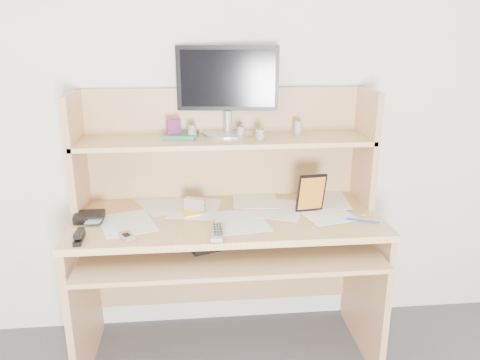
{
  "coord_description": "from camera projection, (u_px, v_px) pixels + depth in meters",
  "views": [
    {
      "loc": [
        -0.14,
        -0.52,
        1.55
      ],
      "look_at": [
        0.05,
        1.43,
        0.93
      ],
      "focal_mm": 35.0,
      "sensor_mm": 36.0,
      "label": 1
    }
  ],
  "objects": [
    {
      "name": "back_wall",
      "position": [
        222.0,
        97.0,
        2.31
      ],
      "size": [
        3.6,
        0.04,
        2.5
      ],
      "primitive_type": "cube",
      "color": "white",
      "rests_on": "floor"
    },
    {
      "name": "desk",
      "position": [
        227.0,
        220.0,
        2.25
      ],
      "size": [
        1.4,
        0.7,
        1.3
      ],
      "color": "tan",
      "rests_on": "floor"
    },
    {
      "name": "paper_clutter",
      "position": [
        228.0,
        215.0,
        2.15
      ],
      "size": [
        1.32,
        0.54,
        0.01
      ],
      "primitive_type": "cube",
      "color": "white",
      "rests_on": "desk"
    },
    {
      "name": "keyboard",
      "position": [
        232.0,
        238.0,
        2.12
      ],
      "size": [
        0.44,
        0.29,
        0.03
      ],
      "rotation": [
        0.0,
        0.0,
        0.37
      ],
      "color": "black",
      "rests_on": "desk"
    },
    {
      "name": "tv_remote",
      "position": [
        218.0,
        232.0,
        1.94
      ],
      "size": [
        0.07,
        0.18,
        0.02
      ],
      "primitive_type": "cube",
      "rotation": [
        0.0,
        0.0,
        -0.11
      ],
      "color": "#9A9A95",
      "rests_on": "paper_clutter"
    },
    {
      "name": "flip_phone",
      "position": [
        127.0,
        235.0,
        1.9
      ],
      "size": [
        0.08,
        0.09,
        0.02
      ],
      "primitive_type": "cube",
      "rotation": [
        0.0,
        0.0,
        0.52
      ],
      "color": "#A4A4A6",
      "rests_on": "paper_clutter"
    },
    {
      "name": "stapler",
      "position": [
        79.0,
        235.0,
        1.88
      ],
      "size": [
        0.04,
        0.12,
        0.04
      ],
      "primitive_type": "cube",
      "rotation": [
        0.0,
        0.0,
        0.06
      ],
      "color": "black",
      "rests_on": "paper_clutter"
    },
    {
      "name": "wallet",
      "position": [
        89.0,
        216.0,
        2.08
      ],
      "size": [
        0.13,
        0.1,
        0.03
      ],
      "primitive_type": "cube",
      "rotation": [
        0.0,
        0.0,
        0.02
      ],
      "color": "black",
      "rests_on": "paper_clutter"
    },
    {
      "name": "sticky_note_pad",
      "position": [
        190.0,
        213.0,
        2.16
      ],
      "size": [
        0.11,
        0.11,
        0.01
      ],
      "primitive_type": "cube",
      "rotation": [
        0.0,
        0.0,
        0.34
      ],
      "color": "yellow",
      "rests_on": "desk"
    },
    {
      "name": "digital_camera",
      "position": [
        195.0,
        204.0,
        2.19
      ],
      "size": [
        0.1,
        0.07,
        0.06
      ],
      "primitive_type": "cube",
      "rotation": [
        0.0,
        0.0,
        -0.33
      ],
      "color": "#B4B4B7",
      "rests_on": "paper_clutter"
    },
    {
      "name": "game_case",
      "position": [
        311.0,
        193.0,
        2.15
      ],
      "size": [
        0.13,
        0.03,
        0.19
      ],
      "primitive_type": "cube",
      "rotation": [
        0.0,
        0.0,
        0.15
      ],
      "color": "black",
      "rests_on": "paper_clutter"
    },
    {
      "name": "blue_pen",
      "position": [
        363.0,
        221.0,
        2.07
      ],
      "size": [
        0.13,
        0.07,
        0.01
      ],
      "primitive_type": "cylinder",
      "rotation": [
        1.57,
        0.0,
        1.11
      ],
      "color": "#182EBA",
      "rests_on": "paper_clutter"
    },
    {
      "name": "card_box",
      "position": [
        174.0,
        129.0,
        2.18
      ],
      "size": [
        0.07,
        0.04,
        0.09
      ],
      "primitive_type": "cube",
      "rotation": [
        0.0,
        0.0,
        0.42
      ],
      "color": "#AA1629",
      "rests_on": "desk"
    },
    {
      "name": "shelf_book",
      "position": [
        182.0,
        134.0,
        2.23
      ],
      "size": [
        0.18,
        0.22,
        0.02
      ],
      "primitive_type": "cube",
      "rotation": [
        0.0,
        0.0,
        -0.14
      ],
      "color": "#2E7344",
      "rests_on": "desk"
    },
    {
      "name": "chip_stack_a",
      "position": [
        241.0,
        132.0,
        2.19
      ],
      "size": [
        0.05,
        0.05,
        0.05
      ],
      "primitive_type": "cylinder",
      "rotation": [
        0.0,
        0.0,
        0.17
      ],
      "color": "black",
      "rests_on": "desk"
    },
    {
      "name": "chip_stack_b",
      "position": [
        192.0,
        132.0,
        2.18
      ],
      "size": [
        0.05,
        0.05,
        0.06
      ],
      "primitive_type": "cylinder",
      "rotation": [
        0.0,
        0.0,
        -0.17
      ],
      "color": "silver",
      "rests_on": "desk"
    },
    {
      "name": "chip_stack_c",
      "position": [
        260.0,
        134.0,
        2.16
      ],
      "size": [
        0.05,
        0.05,
        0.05
      ],
      "primitive_type": "cylinder",
      "rotation": [
        0.0,
        0.0,
        -0.28
      ],
      "color": "black",
      "rests_on": "desk"
    },
    {
      "name": "chip_stack_d",
      "position": [
        298.0,
        128.0,
        2.25
      ],
      "size": [
        0.04,
        0.04,
        0.07
      ],
      "primitive_type": "cylinder",
      "rotation": [
        0.0,
        0.0,
        0.03
      ],
      "color": "silver",
      "rests_on": "desk"
    },
    {
      "name": "monitor",
      "position": [
        228.0,
        88.0,
        2.22
      ],
      "size": [
        0.49,
        0.24,
        0.42
      ],
      "rotation": [
        0.0,
        0.0,
        -0.12
      ],
      "color": "#BDBCC1",
      "rests_on": "desk"
    }
  ]
}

